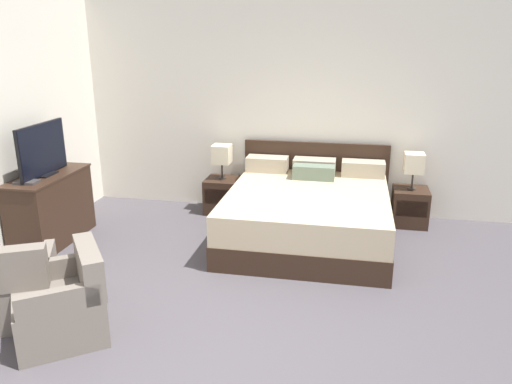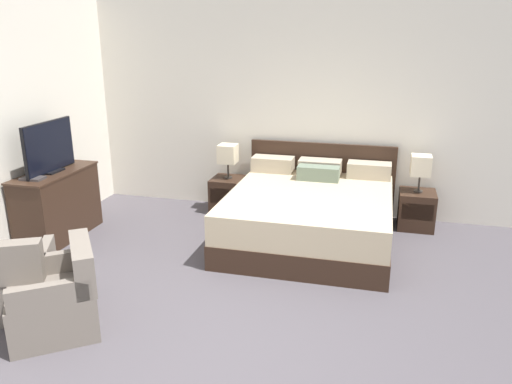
{
  "view_description": "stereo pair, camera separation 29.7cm",
  "coord_description": "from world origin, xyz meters",
  "px_view_note": "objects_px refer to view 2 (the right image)",
  "views": [
    {
      "loc": [
        0.95,
        -3.15,
        2.42
      ],
      "look_at": [
        -0.06,
        1.99,
        0.75
      ],
      "focal_mm": 35.0,
      "sensor_mm": 36.0,
      "label": 1
    },
    {
      "loc": [
        1.24,
        -3.08,
        2.42
      ],
      "look_at": [
        -0.06,
        1.99,
        0.75
      ],
      "focal_mm": 35.0,
      "sensor_mm": 36.0,
      "label": 2
    }
  ],
  "objects_px": {
    "nightstand_right": "(416,210)",
    "armchair_companion": "(58,299)",
    "dresser": "(58,204)",
    "armchair_by_window": "(12,283)",
    "tv": "(49,148)",
    "nightstand_left": "(228,195)",
    "table_lamp_left": "(228,154)",
    "book_red_cover": "(33,178)",
    "bed": "(310,214)",
    "table_lamp_right": "(421,166)"
  },
  "relations": [
    {
      "from": "tv",
      "to": "table_lamp_right",
      "type": "bearing_deg",
      "value": 18.88
    },
    {
      "from": "nightstand_right",
      "to": "tv",
      "type": "bearing_deg",
      "value": -161.14
    },
    {
      "from": "table_lamp_right",
      "to": "book_red_cover",
      "type": "relative_size",
      "value": 1.96
    },
    {
      "from": "nightstand_right",
      "to": "armchair_by_window",
      "type": "relative_size",
      "value": 0.52
    },
    {
      "from": "tv",
      "to": "armchair_by_window",
      "type": "xyz_separation_m",
      "value": [
        0.65,
        -1.61,
        -0.85
      ]
    },
    {
      "from": "tv",
      "to": "table_lamp_left",
      "type": "bearing_deg",
      "value": 40.24
    },
    {
      "from": "nightstand_left",
      "to": "dresser",
      "type": "bearing_deg",
      "value": -140.31
    },
    {
      "from": "bed",
      "to": "table_lamp_right",
      "type": "height_order",
      "value": "bed"
    },
    {
      "from": "dresser",
      "to": "armchair_by_window",
      "type": "relative_size",
      "value": 1.27
    },
    {
      "from": "book_red_cover",
      "to": "tv",
      "type": "bearing_deg",
      "value": 88.15
    },
    {
      "from": "nightstand_right",
      "to": "book_red_cover",
      "type": "relative_size",
      "value": 1.98
    },
    {
      "from": "nightstand_left",
      "to": "tv",
      "type": "xyz_separation_m",
      "value": [
        -1.73,
        -1.46,
        0.9
      ]
    },
    {
      "from": "book_red_cover",
      "to": "nightstand_right",
      "type": "bearing_deg",
      "value": 22.74
    },
    {
      "from": "nightstand_right",
      "to": "armchair_companion",
      "type": "height_order",
      "value": "armchair_companion"
    },
    {
      "from": "tv",
      "to": "armchair_by_window",
      "type": "bearing_deg",
      "value": -67.81
    },
    {
      "from": "nightstand_left",
      "to": "armchair_companion",
      "type": "distance_m",
      "value": 3.26
    },
    {
      "from": "table_lamp_right",
      "to": "nightstand_left",
      "type": "bearing_deg",
      "value": -179.97
    },
    {
      "from": "dresser",
      "to": "armchair_companion",
      "type": "distance_m",
      "value": 2.17
    },
    {
      "from": "armchair_by_window",
      "to": "table_lamp_left",
      "type": "bearing_deg",
      "value": 70.71
    },
    {
      "from": "table_lamp_right",
      "to": "armchair_companion",
      "type": "xyz_separation_m",
      "value": [
        -3.04,
        -3.22,
        -0.54
      ]
    },
    {
      "from": "nightstand_right",
      "to": "armchair_companion",
      "type": "bearing_deg",
      "value": -133.39
    },
    {
      "from": "nightstand_right",
      "to": "tv",
      "type": "relative_size",
      "value": 0.56
    },
    {
      "from": "tv",
      "to": "armchair_companion",
      "type": "distance_m",
      "value": 2.31
    },
    {
      "from": "table_lamp_right",
      "to": "dresser",
      "type": "bearing_deg",
      "value": -161.42
    },
    {
      "from": "bed",
      "to": "table_lamp_left",
      "type": "xyz_separation_m",
      "value": [
        -1.27,
        0.76,
        0.5
      ]
    },
    {
      "from": "table_lamp_left",
      "to": "armchair_companion",
      "type": "height_order",
      "value": "table_lamp_left"
    },
    {
      "from": "bed",
      "to": "table_lamp_left",
      "type": "bearing_deg",
      "value": 149.09
    },
    {
      "from": "armchair_by_window",
      "to": "tv",
      "type": "bearing_deg",
      "value": 112.19
    },
    {
      "from": "nightstand_left",
      "to": "armchair_companion",
      "type": "bearing_deg",
      "value": -98.71
    },
    {
      "from": "dresser",
      "to": "tv",
      "type": "relative_size",
      "value": 1.36
    },
    {
      "from": "nightstand_left",
      "to": "table_lamp_right",
      "type": "bearing_deg",
      "value": 0.03
    },
    {
      "from": "dresser",
      "to": "armchair_companion",
      "type": "xyz_separation_m",
      "value": [
        1.24,
        -1.78,
        -0.15
      ]
    },
    {
      "from": "nightstand_left",
      "to": "table_lamp_left",
      "type": "bearing_deg",
      "value": 90.0
    },
    {
      "from": "bed",
      "to": "nightstand_right",
      "type": "distance_m",
      "value": 1.49
    },
    {
      "from": "nightstand_right",
      "to": "dresser",
      "type": "bearing_deg",
      "value": -161.44
    },
    {
      "from": "book_red_cover",
      "to": "armchair_by_window",
      "type": "height_order",
      "value": "book_red_cover"
    },
    {
      "from": "bed",
      "to": "armchair_companion",
      "type": "distance_m",
      "value": 3.03
    },
    {
      "from": "table_lamp_right",
      "to": "tv",
      "type": "relative_size",
      "value": 0.55
    },
    {
      "from": "bed",
      "to": "table_lamp_right",
      "type": "distance_m",
      "value": 1.57
    },
    {
      "from": "tv",
      "to": "armchair_companion",
      "type": "bearing_deg",
      "value": -54.85
    },
    {
      "from": "table_lamp_left",
      "to": "table_lamp_right",
      "type": "bearing_deg",
      "value": 0.0
    },
    {
      "from": "table_lamp_left",
      "to": "tv",
      "type": "relative_size",
      "value": 0.55
    },
    {
      "from": "bed",
      "to": "book_red_cover",
      "type": "distance_m",
      "value": 3.23
    },
    {
      "from": "bed",
      "to": "table_lamp_left",
      "type": "distance_m",
      "value": 1.57
    },
    {
      "from": "table_lamp_left",
      "to": "table_lamp_right",
      "type": "xyz_separation_m",
      "value": [
        2.55,
        0.0,
        0.0
      ]
    },
    {
      "from": "book_red_cover",
      "to": "table_lamp_left",
      "type": "bearing_deg",
      "value": 45.95
    },
    {
      "from": "nightstand_right",
      "to": "table_lamp_left",
      "type": "bearing_deg",
      "value": 179.97
    },
    {
      "from": "book_red_cover",
      "to": "nightstand_left",
      "type": "bearing_deg",
      "value": 45.93
    },
    {
      "from": "bed",
      "to": "dresser",
      "type": "relative_size",
      "value": 1.82
    },
    {
      "from": "bed",
      "to": "nightstand_left",
      "type": "bearing_deg",
      "value": 149.14
    }
  ]
}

